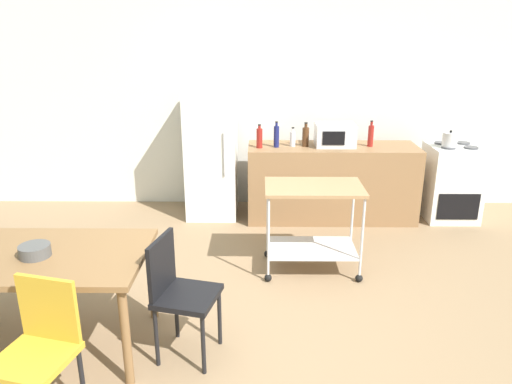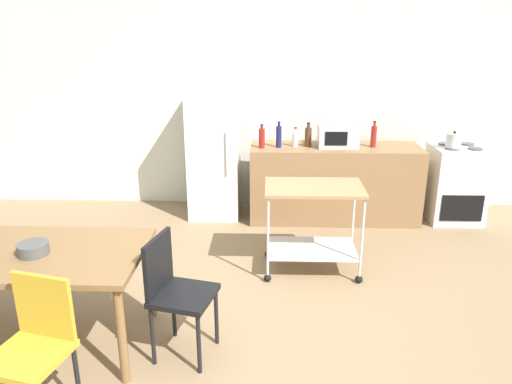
{
  "view_description": "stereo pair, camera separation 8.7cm",
  "coord_description": "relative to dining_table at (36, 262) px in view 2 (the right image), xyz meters",
  "views": [
    {
      "loc": [
        0.05,
        -3.02,
        2.23
      ],
      "look_at": [
        0.0,
        1.2,
        0.8
      ],
      "focal_mm": 34.23,
      "sensor_mm": 36.0,
      "label": 1
    },
    {
      "loc": [
        0.14,
        -3.02,
        2.23
      ],
      "look_at": [
        0.0,
        1.2,
        0.8
      ],
      "focal_mm": 34.23,
      "sensor_mm": 36.0,
      "label": 2
    }
  ],
  "objects": [
    {
      "name": "chair_mustard",
      "position": [
        0.29,
        -0.7,
        -0.15
      ],
      "size": [
        0.49,
        0.49,
        0.89
      ],
      "rotation": [
        0.0,
        0.0,
        -0.25
      ],
      "color": "gold",
      "rests_on": "ground_plane"
    },
    {
      "name": "refrigerator",
      "position": [
        0.95,
        2.69,
        0.1
      ],
      "size": [
        0.6,
        0.63,
        1.55
      ],
      "color": "white",
      "rests_on": "ground_plane"
    },
    {
      "name": "kitchen_counter",
      "position": [
        2.4,
        2.59,
        -0.22
      ],
      "size": [
        2.0,
        0.64,
        0.9
      ],
      "primitive_type": "cube",
      "color": "olive",
      "rests_on": "ground_plane"
    },
    {
      "name": "dining_table",
      "position": [
        0.0,
        0.0,
        0.0
      ],
      "size": [
        1.5,
        0.9,
        0.75
      ],
      "color": "brown",
      "rests_on": "ground_plane"
    },
    {
      "name": "stove_oven",
      "position": [
        3.85,
        2.61,
        -0.22
      ],
      "size": [
        0.6,
        0.61,
        0.92
      ],
      "color": "white",
      "rests_on": "ground_plane"
    },
    {
      "name": "back_wall",
      "position": [
        1.5,
        3.19,
        0.78
      ],
      "size": [
        8.4,
        0.12,
        2.9
      ],
      "primitive_type": "cube",
      "color": "silver",
      "rests_on": "ground_plane"
    },
    {
      "name": "microwave",
      "position": [
        2.42,
        2.6,
        0.36
      ],
      "size": [
        0.46,
        0.35,
        0.26
      ],
      "color": "silver",
      "rests_on": "kitchen_counter"
    },
    {
      "name": "bottle_olive_oil",
      "position": [
        1.73,
        2.54,
        0.36
      ],
      "size": [
        0.06,
        0.06,
        0.3
      ],
      "color": "navy",
      "rests_on": "kitchen_counter"
    },
    {
      "name": "kettle",
      "position": [
        3.73,
        2.51,
        0.33
      ],
      "size": [
        0.24,
        0.17,
        0.19
      ],
      "color": "silver",
      "rests_on": "stove_oven"
    },
    {
      "name": "fruit_bowl",
      "position": [
        0.01,
        -0.04,
        0.12
      ],
      "size": [
        0.21,
        0.21,
        0.08
      ],
      "primitive_type": "cylinder",
      "color": "#4C4C4C",
      "rests_on": "dining_table"
    },
    {
      "name": "bottle_vinegar",
      "position": [
        2.07,
        2.59,
        0.35
      ],
      "size": [
        0.08,
        0.08,
        0.28
      ],
      "color": "#4C2D19",
      "rests_on": "kitchen_counter"
    },
    {
      "name": "chair_black",
      "position": [
        0.98,
        -0.07,
        -0.15
      ],
      "size": [
        0.48,
        0.48,
        0.89
      ],
      "rotation": [
        0.0,
        0.0,
        1.33
      ],
      "color": "black",
      "rests_on": "ground_plane"
    },
    {
      "name": "ground_plane",
      "position": [
        1.5,
        -0.01,
        -0.67
      ],
      "size": [
        12.0,
        12.0,
        0.0
      ],
      "primitive_type": "plane",
      "color": "#8C7051"
    },
    {
      "name": "bottle_hot_sauce",
      "position": [
        2.83,
        2.59,
        0.36
      ],
      "size": [
        0.07,
        0.07,
        0.31
      ],
      "color": "maroon",
      "rests_on": "kitchen_counter"
    },
    {
      "name": "kitchen_cart",
      "position": [
        2.04,
        1.23,
        -0.1
      ],
      "size": [
        0.91,
        0.57,
        0.85
      ],
      "color": "#A37A51",
      "rests_on": "ground_plane"
    },
    {
      "name": "bottle_soy_sauce",
      "position": [
        1.53,
        2.5,
        0.35
      ],
      "size": [
        0.07,
        0.07,
        0.27
      ],
      "color": "maroon",
      "rests_on": "kitchen_counter"
    },
    {
      "name": "bottle_sesame_oil",
      "position": [
        1.92,
        2.58,
        0.32
      ],
      "size": [
        0.06,
        0.06,
        0.23
      ],
      "color": "silver",
      "rests_on": "kitchen_counter"
    }
  ]
}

